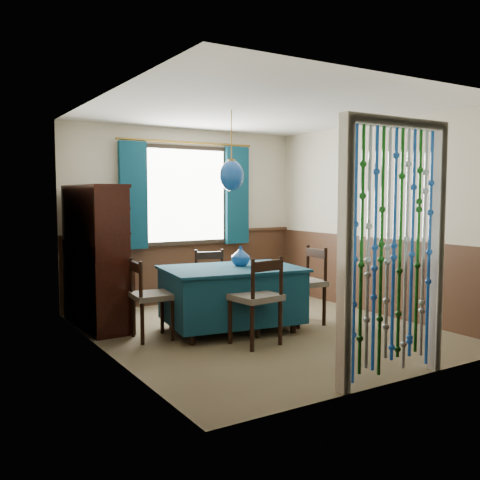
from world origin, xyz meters
TOP-DOWN VIEW (x-y plane):
  - floor at (0.00, 0.00)m, footprint 4.00×4.00m
  - ceiling at (0.00, 0.00)m, footprint 4.00×4.00m
  - wall_back at (0.00, 2.00)m, footprint 3.60×0.00m
  - wall_front at (0.00, -2.00)m, footprint 3.60×0.00m
  - wall_left at (-1.80, 0.00)m, footprint 0.00×4.00m
  - wall_right at (1.80, 0.00)m, footprint 0.00×4.00m
  - wainscot_back at (0.00, 1.99)m, footprint 3.60×0.00m
  - wainscot_front at (0.00, -1.99)m, footprint 3.60×0.00m
  - wainscot_left at (-1.79, 0.00)m, footprint 0.00×4.00m
  - wainscot_right at (1.79, 0.00)m, footprint 0.00×4.00m
  - window at (0.00, 1.95)m, footprint 1.32×0.12m
  - doorway at (0.00, -1.94)m, footprint 1.16×0.12m
  - dining_table at (-0.30, 0.18)m, footprint 1.66×1.27m
  - chair_near at (-0.38, -0.47)m, footprint 0.51×0.49m
  - chair_far at (-0.17, 0.90)m, footprint 0.52×0.51m
  - chair_left at (-1.24, 0.33)m, footprint 0.45×0.47m
  - chair_right at (0.64, 0.01)m, footprint 0.48×0.50m
  - sideboard at (-1.56, 1.20)m, footprint 0.48×1.29m
  - pendant_lamp at (-0.30, 0.18)m, footprint 0.27×0.27m
  - vase_table at (-0.14, 0.24)m, footprint 0.26×0.26m
  - bowl_shelf at (-1.50, 0.89)m, footprint 0.28×0.28m
  - vase_sideboard at (-1.50, 1.53)m, footprint 0.18×0.18m

SIDE VIEW (x-z plane):
  - floor at x=0.00m, z-range 0.00..0.00m
  - dining_table at x=-0.30m, z-range 0.06..0.79m
  - chair_far at x=-0.17m, z-range 0.03..0.88m
  - chair_left at x=-1.24m, z-range 0.03..0.90m
  - chair_near at x=-0.38m, z-range 0.03..0.96m
  - chair_right at x=0.64m, z-range 0.03..0.96m
  - wainscot_back at x=0.00m, z-range -1.30..2.30m
  - wainscot_front at x=0.00m, z-range -1.30..2.30m
  - wainscot_left at x=-1.79m, z-range -1.50..2.50m
  - wainscot_right at x=1.79m, z-range -1.50..2.50m
  - sideboard at x=-1.56m, z-range -0.25..1.42m
  - vase_table at x=-0.14m, z-range 0.73..0.94m
  - vase_sideboard at x=-1.50m, z-range 0.84..1.01m
  - doorway at x=0.00m, z-range -0.04..2.14m
  - bowl_shelf at x=-1.50m, z-range 1.14..1.20m
  - wall_back at x=0.00m, z-range -0.55..3.05m
  - wall_front at x=0.00m, z-range -0.55..3.05m
  - wall_left at x=-1.80m, z-range -0.75..3.25m
  - wall_right at x=1.80m, z-range -0.75..3.25m
  - window at x=0.00m, z-range 0.84..2.26m
  - pendant_lamp at x=-0.30m, z-range 1.33..2.22m
  - ceiling at x=0.00m, z-range 2.50..2.50m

